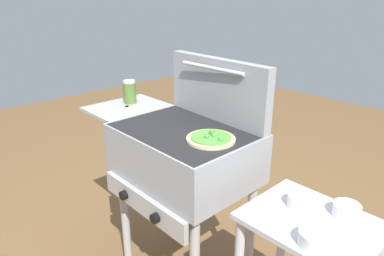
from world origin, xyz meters
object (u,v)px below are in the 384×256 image
grill (182,157)px  topping_bowl_far (314,239)px  sauce_jar (130,92)px  topping_bowl_near (301,201)px  topping_bowl_middle (346,210)px  pizza_veggie (211,138)px

grill → topping_bowl_far: grill is taller
sauce_jar → topping_bowl_near: sauce_jar is taller
topping_bowl_far → topping_bowl_middle: bearing=89.9°
pizza_veggie → topping_bowl_middle: pizza_veggie is taller
pizza_veggie → sauce_jar: sauce_jar is taller
pizza_veggie → sauce_jar: size_ratio=1.60×
pizza_veggie → sauce_jar: (-0.69, 0.05, 0.06)m
pizza_veggie → topping_bowl_middle: (0.55, 0.11, -0.14)m
topping_bowl_near → topping_bowl_far: (0.14, -0.16, 0.00)m
topping_bowl_far → pizza_veggie: bearing=168.9°
pizza_veggie → topping_bowl_far: bearing=-11.1°
sauce_jar → topping_bowl_near: size_ratio=1.37×
topping_bowl_far → grill: bearing=171.6°
pizza_veggie → topping_bowl_middle: 0.58m
topping_bowl_near → topping_bowl_middle: size_ratio=1.02×
topping_bowl_near → topping_bowl_middle: bearing=25.0°
grill → topping_bowl_middle: (0.74, 0.11, 0.02)m
grill → topping_bowl_far: 0.75m
topping_bowl_far → topping_bowl_middle: size_ratio=1.06×
grill → sauce_jar: sauce_jar is taller
sauce_jar → topping_bowl_far: bearing=-7.4°
topping_bowl_near → topping_bowl_far: size_ratio=0.97×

